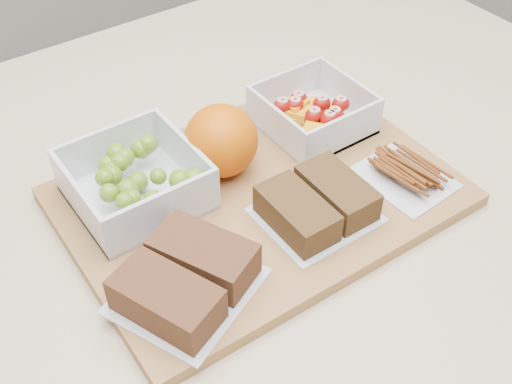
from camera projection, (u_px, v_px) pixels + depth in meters
cutting_board at (259, 196)px, 0.72m from camera, size 0.43×0.31×0.02m
grape_container at (136, 180)px, 0.70m from camera, size 0.13×0.13×0.06m
fruit_container at (313, 114)px, 0.79m from camera, size 0.12×0.12×0.05m
orange at (221, 141)px, 0.72m from camera, size 0.08×0.08×0.08m
sandwich_bag_left at (186, 278)px, 0.60m from camera, size 0.16×0.16×0.04m
sandwich_bag_center at (317, 204)px, 0.68m from camera, size 0.12×0.10×0.04m
pretzel_bag at (405, 172)px, 0.73m from camera, size 0.09×0.11×0.02m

